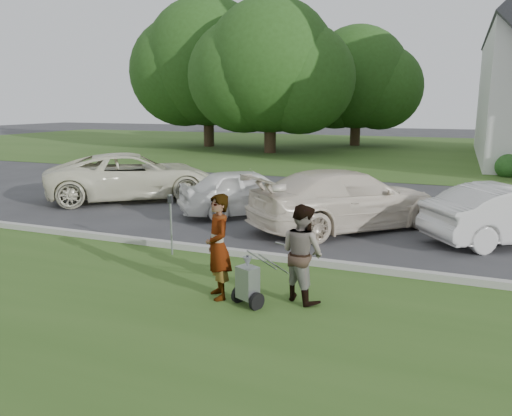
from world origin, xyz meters
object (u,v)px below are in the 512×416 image
Objects in this scene: car_b at (248,192)px; tree_left at (270,72)px; car_a at (133,176)px; person_left at (218,248)px; person_right at (302,254)px; parking_meter_near at (171,217)px; tree_back at (357,82)px; striping_cart at (248,283)px; tree_far at (207,68)px; car_c at (347,199)px.

tree_left is at bearing -22.71° from car_b.
car_b is (4.51, -0.80, -0.10)m from car_a.
tree_left reaches higher than person_left.
person_right is 1.21× the size of parking_meter_near.
person_left is at bearing -82.99° from tree_back.
striping_cart is 0.26× the size of car_b.
person_right is at bearing 66.32° from person_left.
car_b is at bearing 157.74° from person_left.
car_b is at bearing 137.04° from striping_cart.
tree_far is 2.09× the size of car_a.
car_b is at bearing -29.68° from person_right.
tree_left is 8.10× the size of parking_meter_near.
car_b reaches higher than striping_cart.
tree_far is at bearing 153.44° from tree_left.
car_b is (-3.33, 5.64, -0.12)m from person_right.
car_c is at bearing 129.10° from person_left.
tree_far is 2.23× the size of car_c.
striping_cart is 0.18× the size of car_a.
person_left is 0.31× the size of car_a.
striping_cart is at bearing -70.39° from tree_left.
tree_left is at bearing -34.15° from car_a.
person_left reaches higher than striping_cart.
tree_back is at bearing 63.43° from tree_left.
person_right is (0.72, 0.54, 0.42)m from striping_cart.
tree_far is 1.21× the size of tree_back.
parking_meter_near is (1.92, -29.88, -3.90)m from tree_back.
tree_left is 25.69m from striping_cart.
car_a is (7.36, -19.80, -4.92)m from tree_far.
parking_meter_near is (11.92, -24.88, -4.87)m from tree_far.
striping_cart is 5.63m from car_c.
tree_far is 6.71× the size of person_left.
car_c is (2.94, 3.70, -0.07)m from parking_meter_near.
tree_back is at bearing -44.85° from car_a.
car_a is 7.63m from car_c.
car_c is at bearing -139.15° from car_a.
tree_back is 9.41× the size of striping_cart.
parking_meter_near is 0.25× the size of car_c.
tree_far reaches higher than person_left.
tree_far is 30.72m from person_right.
person_right reaches higher than parking_meter_near.
car_c is (0.39, 5.61, 0.38)m from striping_cart.
tree_left reaches higher than car_b.
tree_back reaches higher than person_right.
car_b is (-2.03, 6.04, -0.19)m from person_left.
car_b is at bearing -85.84° from tree_back.
parking_meter_near is (-1.97, 1.77, -0.04)m from person_left.
tree_left is at bearing -116.57° from tree_back.
parking_meter_near is 4.28m from car_b.
person_right is 6.55m from car_b.
person_right is at bearing -22.69° from parking_meter_near.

